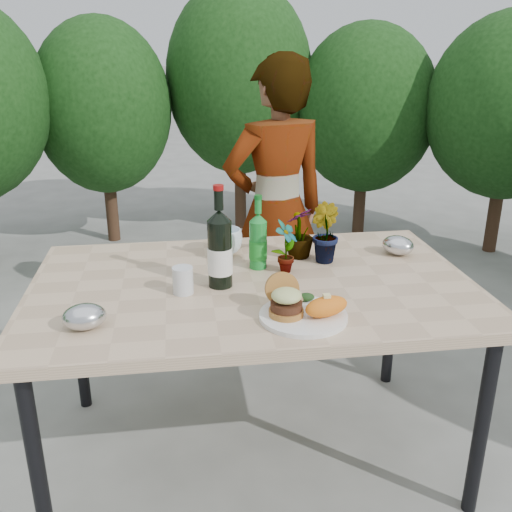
{
  "coord_description": "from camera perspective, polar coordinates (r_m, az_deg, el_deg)",
  "views": [
    {
      "loc": [
        -0.26,
        -1.89,
        1.57
      ],
      "look_at": [
        0.0,
        -0.08,
        0.88
      ],
      "focal_mm": 40.0,
      "sensor_mm": 36.0,
      "label": 1
    }
  ],
  "objects": [
    {
      "name": "foil_packet_right",
      "position": [
        2.4,
        14.01,
        1.05
      ],
      "size": [
        0.17,
        0.17,
        0.08
      ],
      "primitive_type": "ellipsoid",
      "rotation": [
        0.0,
        0.0,
        2.3
      ],
      "color": "silver",
      "rests_on": "patio_table"
    },
    {
      "name": "foil_packet_left",
      "position": [
        1.81,
        -16.8,
        -5.82
      ],
      "size": [
        0.15,
        0.13,
        0.08
      ],
      "primitive_type": "ellipsoid",
      "rotation": [
        0.0,
        0.0,
        0.15
      ],
      "color": "#BBBDC2",
      "rests_on": "patio_table"
    },
    {
      "name": "plastic_cup",
      "position": [
        1.98,
        -7.32,
        -2.42
      ],
      "size": [
        0.07,
        0.07,
        0.09
      ],
      "primitive_type": "cylinder",
      "color": "silver",
      "rests_on": "patio_table"
    },
    {
      "name": "wine_bottle",
      "position": [
        2.0,
        -3.64,
        0.6
      ],
      "size": [
        0.09,
        0.09,
        0.37
      ],
      "rotation": [
        0.0,
        0.0,
        -0.1
      ],
      "color": "black",
      "rests_on": "patio_table"
    },
    {
      "name": "person",
      "position": [
        2.88,
        1.99,
        4.43
      ],
      "size": [
        0.63,
        0.5,
        1.53
      ],
      "primitive_type": "imported",
      "rotation": [
        0.0,
        0.0,
        3.41
      ],
      "color": "#A16650",
      "rests_on": "ground"
    },
    {
      "name": "patio_table",
      "position": [
        2.1,
        -0.31,
        -4.03
      ],
      "size": [
        1.6,
        1.0,
        0.75
      ],
      "color": "tan",
      "rests_on": "ground"
    },
    {
      "name": "shrub_hedge",
      "position": [
        3.4,
        3.05,
        13.32
      ],
      "size": [
        6.94,
        5.1,
        2.15
      ],
      "color": "#382316",
      "rests_on": "ground"
    },
    {
      "name": "dinner_plate",
      "position": [
        1.81,
        4.74,
        -6.01
      ],
      "size": [
        0.28,
        0.28,
        0.01
      ],
      "primitive_type": "cylinder",
      "color": "white",
      "rests_on": "patio_table"
    },
    {
      "name": "sweet_potato",
      "position": [
        1.79,
        7.05,
        -5.03
      ],
      "size": [
        0.17,
        0.12,
        0.06
      ],
      "primitive_type": "ellipsoid",
      "rotation": [
        0.0,
        0.0,
        0.35
      ],
      "color": "orange",
      "rests_on": "dinner_plate"
    },
    {
      "name": "sparkling_water",
      "position": [
        2.17,
        0.21,
        1.43
      ],
      "size": [
        0.07,
        0.07,
        0.29
      ],
      "rotation": [
        0.0,
        0.0,
        -0.01
      ],
      "color": "#18842C",
      "rests_on": "patio_table"
    },
    {
      "name": "seedling_right",
      "position": [
        2.29,
        4.38,
        2.3
      ],
      "size": [
        0.16,
        0.16,
        0.2
      ],
      "primitive_type": "imported",
      "rotation": [
        0.0,
        0.0,
        3.85
      ],
      "color": "#23521C",
      "rests_on": "patio_table"
    },
    {
      "name": "seedling_left",
      "position": [
        2.13,
        2.99,
        0.93
      ],
      "size": [
        0.13,
        0.13,
        0.2
      ],
      "primitive_type": "imported",
      "rotation": [
        0.0,
        0.0,
        0.84
      ],
      "color": "#22581E",
      "rests_on": "patio_table"
    },
    {
      "name": "blue_bowl",
      "position": [
        2.33,
        -3.02,
        1.46
      ],
      "size": [
        0.18,
        0.18,
        0.11
      ],
      "primitive_type": "imported",
      "rotation": [
        0.0,
        0.0,
        0.42
      ],
      "color": "white",
      "rests_on": "patio_table"
    },
    {
      "name": "ground",
      "position": [
        2.47,
        -0.28,
        -18.81
      ],
      "size": [
        80.0,
        80.0,
        0.0
      ],
      "primitive_type": "plane",
      "color": "slate",
      "rests_on": "ground"
    },
    {
      "name": "burger_stack",
      "position": [
        1.8,
        2.94,
        -4.35
      ],
      "size": [
        0.11,
        0.16,
        0.11
      ],
      "color": "#B7722D",
      "rests_on": "dinner_plate"
    },
    {
      "name": "grilled_veg",
      "position": [
        1.89,
        4.66,
        -4.18
      ],
      "size": [
        0.08,
        0.05,
        0.03
      ],
      "color": "olive",
      "rests_on": "dinner_plate"
    },
    {
      "name": "seedling_mid",
      "position": [
        2.25,
        6.81,
        2.31
      ],
      "size": [
        0.14,
        0.15,
        0.23
      ],
      "primitive_type": "imported",
      "rotation": [
        0.0,
        0.0,
        1.87
      ],
      "color": "#29571D",
      "rests_on": "patio_table"
    }
  ]
}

